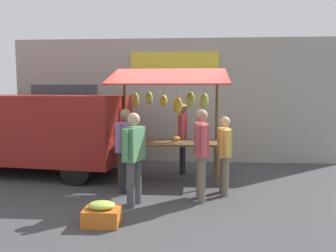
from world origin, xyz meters
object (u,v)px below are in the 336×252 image
at_px(parked_van, 27,127).
at_px(shopper_in_grey_tee, 224,150).
at_px(shopper_in_striped_shirt, 134,152).
at_px(shopper_with_ponytail, 201,148).
at_px(vendor_with_sunhat, 183,132).
at_px(produce_crate_near, 102,214).
at_px(shopper_with_shopping_bag, 126,144).
at_px(market_stall, 170,110).

bearing_deg(parked_van, shopper_in_grey_tee, 169.93).
xyz_separation_m(shopper_in_striped_shirt, parked_van, (2.98, -2.22, 0.18)).
distance_m(shopper_in_striped_shirt, parked_van, 3.72).
bearing_deg(shopper_with_ponytail, shopper_in_grey_tee, -52.78).
distance_m(vendor_with_sunhat, produce_crate_near, 3.67).
height_order(shopper_with_shopping_bag, shopper_in_striped_shirt, shopper_with_shopping_bag).
distance_m(shopper_with_shopping_bag, parked_van, 3.03).
height_order(vendor_with_sunhat, shopper_with_shopping_bag, vendor_with_sunhat).
height_order(vendor_with_sunhat, parked_van, parked_van).
distance_m(shopper_with_ponytail, produce_crate_near, 2.13).
bearing_deg(shopper_in_striped_shirt, produce_crate_near, 176.69).
bearing_deg(shopper_in_striped_shirt, parked_van, 69.69).
xyz_separation_m(vendor_with_sunhat, shopper_with_ponytail, (-0.41, 2.11, -0.03)).
relative_size(market_stall, parked_van, 0.54).
height_order(shopper_with_ponytail, shopper_in_striped_shirt, shopper_with_ponytail).
bearing_deg(shopper_in_grey_tee, shopper_with_ponytail, 129.63).
height_order(vendor_with_sunhat, produce_crate_near, vendor_with_sunhat).
distance_m(market_stall, shopper_with_ponytail, 1.69).
bearing_deg(produce_crate_near, shopper_in_striped_shirt, -109.73).
relative_size(market_stall, produce_crate_near, 4.58).
bearing_deg(shopper_in_striped_shirt, shopper_with_shopping_bag, 36.58).
bearing_deg(market_stall, shopper_with_shopping_bag, 51.29).
height_order(shopper_with_shopping_bag, shopper_with_ponytail, shopper_with_ponytail).
height_order(shopper_in_striped_shirt, parked_van, parked_van).
xyz_separation_m(shopper_in_grey_tee, parked_van, (4.59, -1.43, 0.26)).
height_order(market_stall, parked_van, market_stall).
bearing_deg(market_stall, produce_crate_near, 73.34).
relative_size(shopper_in_grey_tee, shopper_in_striped_shirt, 0.93).
xyz_separation_m(vendor_with_sunhat, shopper_with_shopping_bag, (1.06, 1.66, -0.05)).
bearing_deg(shopper_in_grey_tee, parked_van, 69.18).
bearing_deg(parked_van, shopper_with_ponytail, 163.15).
xyz_separation_m(shopper_with_shopping_bag, parked_van, (2.68, -1.40, 0.17)).
height_order(market_stall, shopper_with_shopping_bag, market_stall).
bearing_deg(vendor_with_sunhat, shopper_in_striped_shirt, -17.80).
height_order(parked_van, produce_crate_near, parked_van).
bearing_deg(shopper_with_ponytail, parked_van, 60.00).
xyz_separation_m(shopper_with_shopping_bag, shopper_in_striped_shirt, (-0.30, 0.82, -0.01)).
relative_size(market_stall, shopper_with_ponytail, 1.50).
bearing_deg(produce_crate_near, parked_van, -49.88).
height_order(vendor_with_sunhat, shopper_with_ponytail, vendor_with_sunhat).
height_order(market_stall, produce_crate_near, market_stall).
bearing_deg(market_stall, shopper_in_grey_tee, 138.15).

